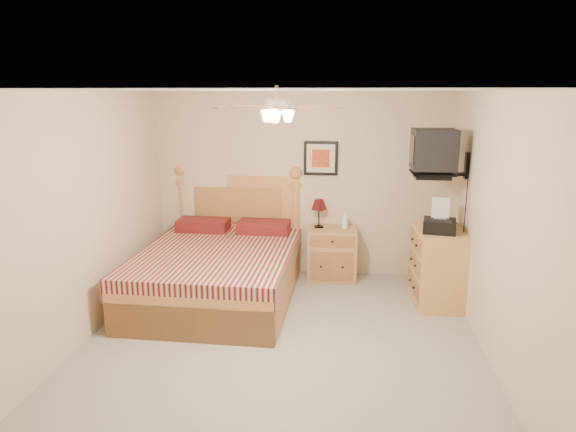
{
  "coord_description": "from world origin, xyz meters",
  "views": [
    {
      "loc": [
        0.6,
        -4.67,
        2.48
      ],
      "look_at": [
        -0.03,
        0.9,
        1.13
      ],
      "focal_mm": 32.0,
      "sensor_mm": 36.0,
      "label": 1
    }
  ],
  "objects": [
    {
      "name": "floor",
      "position": [
        0.0,
        0.0,
        0.0
      ],
      "size": [
        4.5,
        4.5,
        0.0
      ],
      "primitive_type": "plane",
      "color": "gray",
      "rests_on": "ground"
    },
    {
      "name": "ceiling",
      "position": [
        0.0,
        0.0,
        2.5
      ],
      "size": [
        4.0,
        4.5,
        0.04
      ],
      "primitive_type": "cube",
      "color": "white",
      "rests_on": "ground"
    },
    {
      "name": "wall_back",
      "position": [
        0.0,
        2.25,
        1.25
      ],
      "size": [
        4.0,
        0.04,
        2.5
      ],
      "primitive_type": "cube",
      "color": "beige",
      "rests_on": "ground"
    },
    {
      "name": "wall_front",
      "position": [
        0.0,
        -2.25,
        1.25
      ],
      "size": [
        4.0,
        0.04,
        2.5
      ],
      "primitive_type": "cube",
      "color": "beige",
      "rests_on": "ground"
    },
    {
      "name": "wall_left",
      "position": [
        -2.0,
        0.0,
        1.25
      ],
      "size": [
        0.04,
        4.5,
        2.5
      ],
      "primitive_type": "cube",
      "color": "beige",
      "rests_on": "ground"
    },
    {
      "name": "wall_right",
      "position": [
        2.0,
        0.0,
        1.25
      ],
      "size": [
        0.04,
        4.5,
        2.5
      ],
      "primitive_type": "cube",
      "color": "beige",
      "rests_on": "ground"
    },
    {
      "name": "bed",
      "position": [
        -0.92,
        1.12,
        0.76
      ],
      "size": [
        1.83,
        2.37,
        1.51
      ],
      "primitive_type": null,
      "rotation": [
        0.0,
        0.0,
        -0.02
      ],
      "color": "#C57B41",
      "rests_on": "ground"
    },
    {
      "name": "nightstand",
      "position": [
        0.45,
        2.0,
        0.35
      ],
      "size": [
        0.67,
        0.51,
        0.71
      ],
      "primitive_type": "cube",
      "rotation": [
        0.0,
        0.0,
        0.03
      ],
      "color": "#C78649",
      "rests_on": "ground"
    },
    {
      "name": "table_lamp",
      "position": [
        0.26,
        2.04,
        0.9
      ],
      "size": [
        0.24,
        0.24,
        0.39
      ],
      "primitive_type": null,
      "rotation": [
        0.0,
        0.0,
        0.18
      ],
      "color": "#4F0E0F",
      "rests_on": "nightstand"
    },
    {
      "name": "lotion_bottle",
      "position": [
        0.61,
        2.03,
        0.82
      ],
      "size": [
        0.12,
        0.12,
        0.23
      ],
      "primitive_type": "imported",
      "rotation": [
        0.0,
        0.0,
        0.37
      ],
      "color": "white",
      "rests_on": "nightstand"
    },
    {
      "name": "framed_picture",
      "position": [
        0.27,
        2.23,
        1.62
      ],
      "size": [
        0.46,
        0.04,
        0.46
      ],
      "primitive_type": "cube",
      "color": "black",
      "rests_on": "wall_back"
    },
    {
      "name": "dresser",
      "position": [
        1.73,
        1.29,
        0.46
      ],
      "size": [
        0.58,
        0.81,
        0.92
      ],
      "primitive_type": "cube",
      "rotation": [
        0.0,
        0.0,
        0.05
      ],
      "color": "#C6864B",
      "rests_on": "ground"
    },
    {
      "name": "fax_machine",
      "position": [
        1.69,
        1.17,
        1.11
      ],
      "size": [
        0.42,
        0.44,
        0.38
      ],
      "primitive_type": null,
      "rotation": [
        0.0,
        0.0,
        -0.17
      ],
      "color": "black",
      "rests_on": "dresser"
    },
    {
      "name": "magazine_lower",
      "position": [
        1.68,
        1.52,
        0.94
      ],
      "size": [
        0.26,
        0.31,
        0.03
      ],
      "primitive_type": "imported",
      "rotation": [
        0.0,
        0.0,
        0.23
      ],
      "color": "beige",
      "rests_on": "dresser"
    },
    {
      "name": "magazine_upper",
      "position": [
        1.7,
        1.54,
        0.96
      ],
      "size": [
        0.25,
        0.31,
        0.02
      ],
      "primitive_type": "imported",
      "rotation": [
        0.0,
        0.0,
        0.24
      ],
      "color": "gray",
      "rests_on": "magazine_lower"
    },
    {
      "name": "wall_tv",
      "position": [
        1.75,
        1.34,
        1.81
      ],
      "size": [
        0.56,
        0.46,
        0.58
      ],
      "primitive_type": null,
      "color": "black",
      "rests_on": "wall_right"
    },
    {
      "name": "ceiling_fan",
      "position": [
        0.0,
        -0.2,
        2.36
      ],
      "size": [
        1.14,
        1.14,
        0.28
      ],
      "primitive_type": null,
      "color": "white",
      "rests_on": "ceiling"
    }
  ]
}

